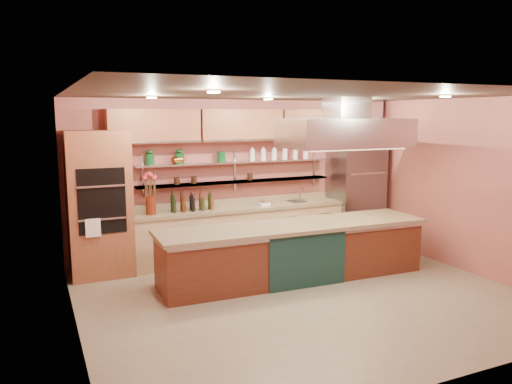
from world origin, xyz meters
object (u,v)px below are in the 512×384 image
copper_kettle (176,160)px  green_canister (221,157)px  island (294,251)px  refrigerator (355,192)px  kitchen_scale (264,202)px  flower_vase (151,205)px

copper_kettle → green_canister: bearing=0.0°
island → green_canister: bearing=112.1°
island → copper_kettle: size_ratio=25.47×
refrigerator → kitchen_scale: size_ratio=12.03×
refrigerator → copper_kettle: 3.59m
flower_vase → copper_kettle: copper_kettle is taller
kitchen_scale → green_canister: 1.12m
refrigerator → green_canister: size_ratio=11.49×
kitchen_scale → copper_kettle: bearing=-167.1°
kitchen_scale → refrigerator: bearing=20.7°
island → refrigerator: bearing=34.5°
flower_vase → refrigerator: bearing=-0.1°
green_canister → refrigerator: bearing=-4.9°
refrigerator → island: size_ratio=0.50×
flower_vase → island: bearing=-35.8°
kitchen_scale → copper_kettle: copper_kettle is taller
refrigerator → flower_vase: refrigerator is taller
kitchen_scale → copper_kettle: size_ratio=1.07×
refrigerator → green_canister: refrigerator is taller
flower_vase → copper_kettle: bearing=24.1°
refrigerator → island: refrigerator is taller
copper_kettle → green_canister: size_ratio=0.90×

